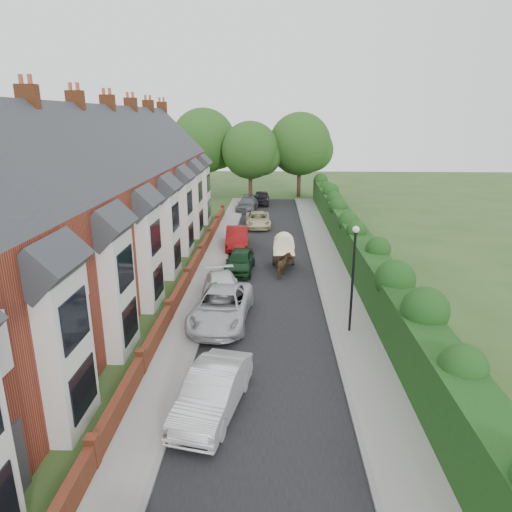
{
  "coord_description": "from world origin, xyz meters",
  "views": [
    {
      "loc": [
        -0.28,
        -15.63,
        9.76
      ],
      "look_at": [
        -1.18,
        8.98,
        2.2
      ],
      "focal_mm": 32.0,
      "sensor_mm": 36.0,
      "label": 1
    }
  ],
  "objects_px": {
    "car_silver_b": "(221,306)",
    "horse": "(284,266)",
    "horse_cart": "(284,248)",
    "car_beige": "(258,220)",
    "car_silver_a": "(213,391)",
    "car_grey": "(247,204)",
    "car_black": "(261,198)",
    "car_white": "(222,289)",
    "lamppost": "(353,266)",
    "car_green": "(240,261)",
    "car_red": "(237,237)"
  },
  "relations": [
    {
      "from": "lamppost",
      "to": "horse_cart",
      "type": "bearing_deg",
      "value": 106.79
    },
    {
      "from": "horse_cart",
      "to": "horse",
      "type": "bearing_deg",
      "value": -90.0
    },
    {
      "from": "car_black",
      "to": "horse_cart",
      "type": "height_order",
      "value": "horse_cart"
    },
    {
      "from": "car_red",
      "to": "car_silver_a",
      "type": "bearing_deg",
      "value": -91.22
    },
    {
      "from": "car_white",
      "to": "car_green",
      "type": "height_order",
      "value": "car_green"
    },
    {
      "from": "car_white",
      "to": "car_green",
      "type": "xyz_separation_m",
      "value": [
        0.64,
        5.03,
        0.03
      ]
    },
    {
      "from": "car_red",
      "to": "car_black",
      "type": "relative_size",
      "value": 1.04
    },
    {
      "from": "lamppost",
      "to": "car_silver_b",
      "type": "relative_size",
      "value": 0.89
    },
    {
      "from": "car_silver_b",
      "to": "car_grey",
      "type": "xyz_separation_m",
      "value": [
        -0.26,
        28.0,
        -0.11
      ]
    },
    {
      "from": "car_red",
      "to": "car_beige",
      "type": "height_order",
      "value": "car_red"
    },
    {
      "from": "car_beige",
      "to": "car_grey",
      "type": "height_order",
      "value": "car_grey"
    },
    {
      "from": "car_green",
      "to": "car_black",
      "type": "bearing_deg",
      "value": 91.11
    },
    {
      "from": "car_silver_a",
      "to": "car_beige",
      "type": "distance_m",
      "value": 27.58
    },
    {
      "from": "car_silver_b",
      "to": "car_black",
      "type": "height_order",
      "value": "car_silver_b"
    },
    {
      "from": "car_silver_b",
      "to": "car_white",
      "type": "bearing_deg",
      "value": 99.39
    },
    {
      "from": "car_beige",
      "to": "car_black",
      "type": "height_order",
      "value": "car_black"
    },
    {
      "from": "car_green",
      "to": "horse",
      "type": "relative_size",
      "value": 2.49
    },
    {
      "from": "car_beige",
      "to": "horse",
      "type": "xyz_separation_m",
      "value": [
        2.11,
        -13.64,
        0.05
      ]
    },
    {
      "from": "car_grey",
      "to": "horse",
      "type": "bearing_deg",
      "value": -74.09
    },
    {
      "from": "car_red",
      "to": "horse",
      "type": "height_order",
      "value": "car_red"
    },
    {
      "from": "car_silver_a",
      "to": "car_red",
      "type": "xyz_separation_m",
      "value": [
        -0.75,
        20.62,
        0.01
      ]
    },
    {
      "from": "car_black",
      "to": "horse_cart",
      "type": "relative_size",
      "value": 1.41
    },
    {
      "from": "car_beige",
      "to": "horse",
      "type": "bearing_deg",
      "value": -84.75
    },
    {
      "from": "car_red",
      "to": "car_beige",
      "type": "bearing_deg",
      "value": 75.3
    },
    {
      "from": "car_silver_a",
      "to": "horse",
      "type": "height_order",
      "value": "car_silver_a"
    },
    {
      "from": "car_white",
      "to": "horse",
      "type": "relative_size",
      "value": 2.79
    },
    {
      "from": "lamppost",
      "to": "car_grey",
      "type": "xyz_separation_m",
      "value": [
        -6.4,
        29.0,
        -2.6
      ]
    },
    {
      "from": "lamppost",
      "to": "car_silver_b",
      "type": "xyz_separation_m",
      "value": [
        -6.14,
        1.0,
        -2.49
      ]
    },
    {
      "from": "car_black",
      "to": "horse",
      "type": "relative_size",
      "value": 2.67
    },
    {
      "from": "car_white",
      "to": "horse",
      "type": "height_order",
      "value": "horse"
    },
    {
      "from": "car_silver_b",
      "to": "horse",
      "type": "distance_m",
      "value": 7.48
    },
    {
      "from": "car_green",
      "to": "horse_cart",
      "type": "relative_size",
      "value": 1.32
    },
    {
      "from": "car_green",
      "to": "car_red",
      "type": "xyz_separation_m",
      "value": [
        -0.64,
        5.8,
        0.06
      ]
    },
    {
      "from": "car_silver_a",
      "to": "car_green",
      "type": "relative_size",
      "value": 1.11
    },
    {
      "from": "car_silver_b",
      "to": "car_white",
      "type": "distance_m",
      "value": 2.62
    },
    {
      "from": "car_silver_b",
      "to": "car_beige",
      "type": "relative_size",
      "value": 1.2
    },
    {
      "from": "lamppost",
      "to": "car_red",
      "type": "height_order",
      "value": "lamppost"
    },
    {
      "from": "car_white",
      "to": "horse",
      "type": "distance_m",
      "value": 5.42
    },
    {
      "from": "car_grey",
      "to": "car_black",
      "type": "relative_size",
      "value": 1.05
    },
    {
      "from": "car_silver_a",
      "to": "car_grey",
      "type": "distance_m",
      "value": 35.2
    },
    {
      "from": "lamppost",
      "to": "car_white",
      "type": "xyz_separation_m",
      "value": [
        -6.4,
        3.61,
        -2.6
      ]
    },
    {
      "from": "horse",
      "to": "horse_cart",
      "type": "distance_m",
      "value": 1.95
    },
    {
      "from": "car_grey",
      "to": "car_beige",
      "type": "bearing_deg",
      "value": -73.05
    },
    {
      "from": "car_silver_a",
      "to": "horse_cart",
      "type": "bearing_deg",
      "value": 91.73
    },
    {
      "from": "car_black",
      "to": "horse",
      "type": "xyz_separation_m",
      "value": [
        2.11,
        -24.89,
        -0.06
      ]
    },
    {
      "from": "car_green",
      "to": "horse_cart",
      "type": "distance_m",
      "value": 3.09
    },
    {
      "from": "lamppost",
      "to": "horse_cart",
      "type": "height_order",
      "value": "lamppost"
    },
    {
      "from": "car_beige",
      "to": "car_silver_a",
      "type": "bearing_deg",
      "value": -94.88
    },
    {
      "from": "lamppost",
      "to": "horse",
      "type": "xyz_separation_m",
      "value": [
        -2.89,
        7.74,
        -2.57
      ]
    },
    {
      "from": "lamppost",
      "to": "car_black",
      "type": "distance_m",
      "value": 33.1
    }
  ]
}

